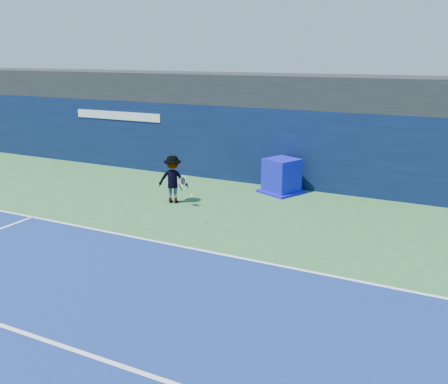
{
  "coord_description": "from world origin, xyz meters",
  "views": [
    {
      "loc": [
        7.17,
        -7.65,
        5.03
      ],
      "look_at": [
        0.69,
        5.2,
        1.0
      ],
      "focal_mm": 40.0,
      "sensor_mm": 36.0,
      "label": 1
    }
  ],
  "objects": [
    {
      "name": "ground",
      "position": [
        0.0,
        0.0,
        0.0
      ],
      "size": [
        80.0,
        80.0,
        0.0
      ],
      "primitive_type": "plane",
      "color": "#316D36",
      "rests_on": "ground"
    },
    {
      "name": "baseline",
      "position": [
        0.0,
        3.0,
        0.01
      ],
      "size": [
        24.0,
        0.1,
        0.01
      ],
      "primitive_type": "cube",
      "color": "white",
      "rests_on": "ground"
    },
    {
      "name": "service_line",
      "position": [
        0.0,
        -2.0,
        0.01
      ],
      "size": [
        24.0,
        0.1,
        0.01
      ],
      "primitive_type": "cube",
      "color": "white",
      "rests_on": "ground"
    },
    {
      "name": "stadium_band",
      "position": [
        0.0,
        11.5,
        3.6
      ],
      "size": [
        36.0,
        3.0,
        1.2
      ],
      "primitive_type": "cube",
      "color": "black",
      "rests_on": "back_wall_assembly"
    },
    {
      "name": "back_wall_assembly",
      "position": [
        -0.0,
        10.5,
        1.5
      ],
      "size": [
        36.0,
        1.03,
        3.0
      ],
      "color": "#0A1638",
      "rests_on": "ground"
    },
    {
      "name": "equipment_cart",
      "position": [
        1.02,
        9.29,
        0.58
      ],
      "size": [
        1.76,
        1.76,
        1.28
      ],
      "color": "#0D0DC1",
      "rests_on": "ground"
    },
    {
      "name": "tennis_player",
      "position": [
        -1.89,
        6.42,
        0.83
      ],
      "size": [
        1.34,
        0.91,
        1.65
      ],
      "color": "silver",
      "rests_on": "ground"
    },
    {
      "name": "tennis_ball",
      "position": [
        -0.11,
        4.66,
        0.92
      ],
      "size": [
        0.08,
        0.08,
        0.08
      ],
      "color": "#E3F71B",
      "rests_on": "ground"
    }
  ]
}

